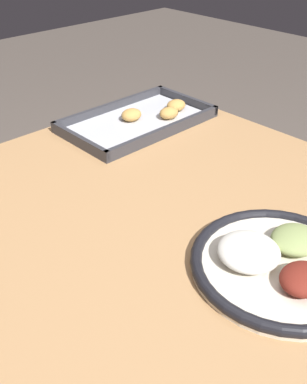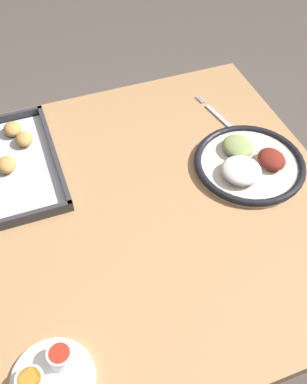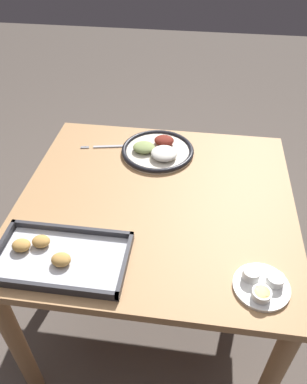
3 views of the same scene
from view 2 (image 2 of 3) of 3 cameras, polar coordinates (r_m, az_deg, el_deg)
name	(u,v)px [view 2 (image 2 of 3)]	position (r m, az deg, el deg)	size (l,w,h in m)	color
ground_plane	(154,324)	(1.71, 0.11, -16.44)	(8.00, 8.00, 0.00)	#564C44
dining_table	(155,229)	(1.20, 0.15, -4.67)	(0.96, 0.91, 0.70)	#AD7F51
dinner_plate	(249,163)	(1.21, 12.02, 3.60)	(0.29, 0.29, 0.05)	beige
fork	(221,118)	(1.35, 8.54, 9.23)	(0.22, 0.06, 0.00)	#B2B2B7
saucer_plate	(52,378)	(0.91, -12.75, -21.99)	(0.16, 0.16, 0.04)	white
baking_tray	(14,161)	(1.25, -17.33, 3.74)	(0.40, 0.23, 0.04)	#333338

